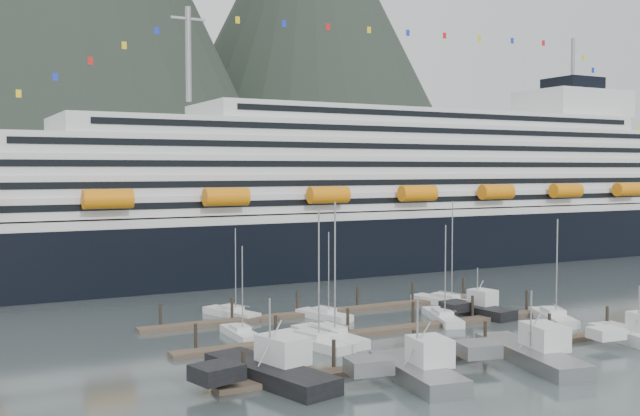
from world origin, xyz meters
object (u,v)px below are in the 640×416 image
(trawler_b, at_px, (416,370))
(sailboat_d, at_px, (442,318))
(sailboat_f, at_px, (324,316))
(sailboat_b, at_px, (312,342))
(sailboat_c, at_px, (329,337))
(sailboat_e, at_px, (231,313))
(sailboat_g, at_px, (446,302))
(cruise_ship, at_px, (386,203))
(sailboat_h, at_px, (553,318))
(trawler_c, at_px, (529,353))
(trawler_d, at_px, (637,336))
(trawler_e, at_px, (476,309))
(trawler_a, at_px, (268,371))
(sailboat_a, at_px, (240,334))

(trawler_b, bearing_deg, sailboat_d, -33.88)
(sailboat_d, xyz_separation_m, sailboat_f, (-12.38, 7.98, -0.00))
(sailboat_b, distance_m, sailboat_c, 2.86)
(sailboat_e, distance_m, sailboat_g, 29.89)
(cruise_ship, xyz_separation_m, sailboat_f, (-36.20, -41.73, -11.64))
(sailboat_h, xyz_separation_m, trawler_b, (-30.05, -13.47, 0.56))
(sailboat_d, relative_size, trawler_c, 0.79)
(cruise_ship, distance_m, sailboat_f, 56.46)
(sailboat_c, height_order, sailboat_g, sailboat_c)
(sailboat_c, xyz_separation_m, sailboat_d, (17.75, 3.21, -0.05))
(sailboat_b, distance_m, trawler_d, 34.94)
(sailboat_c, distance_m, sailboat_g, 27.48)
(trawler_e, bearing_deg, trawler_a, 103.63)
(trawler_b, distance_m, trawler_c, 13.35)
(sailboat_d, distance_m, trawler_b, 27.24)
(sailboat_b, bearing_deg, sailboat_d, -93.34)
(sailboat_h, bearing_deg, sailboat_c, 106.66)
(sailboat_g, bearing_deg, sailboat_d, 124.88)
(sailboat_g, distance_m, trawler_a, 43.44)
(sailboat_b, height_order, sailboat_f, sailboat_b)
(sailboat_a, relative_size, sailboat_f, 0.94)
(trawler_e, bearing_deg, trawler_c, 143.51)
(sailboat_a, relative_size, trawler_d, 0.90)
(sailboat_c, bearing_deg, sailboat_a, 43.07)
(sailboat_f, distance_m, trawler_e, 19.73)
(sailboat_g, bearing_deg, trawler_e, 156.33)
(sailboat_h, distance_m, trawler_c, 21.45)
(sailboat_g, bearing_deg, trawler_b, 123.01)
(sailboat_h, height_order, trawler_d, sailboat_h)
(sailboat_e, xyz_separation_m, trawler_a, (-7.70, -29.02, 0.61))
(cruise_ship, bearing_deg, trawler_b, -121.04)
(sailboat_e, xyz_separation_m, sailboat_g, (29.25, -6.17, 0.03))
(cruise_ship, xyz_separation_m, sailboat_d, (-23.83, -49.71, -11.64))
(sailboat_c, xyz_separation_m, trawler_d, (28.66, -16.61, 0.43))
(sailboat_b, distance_m, trawler_b, 16.06)
(sailboat_f, relative_size, trawler_c, 0.73)
(sailboat_d, distance_m, trawler_d, 22.63)
(sailboat_e, distance_m, trawler_a, 30.03)
(cruise_ship, relative_size, sailboat_b, 13.68)
(sailboat_b, bearing_deg, sailboat_h, -109.59)
(sailboat_b, relative_size, sailboat_e, 1.31)
(trawler_a, bearing_deg, sailboat_c, -61.50)
(sailboat_c, height_order, sailboat_e, sailboat_c)
(sailboat_g, height_order, trawler_d, sailboat_g)
(sailboat_e, bearing_deg, sailboat_g, -121.33)
(sailboat_f, relative_size, trawler_a, 0.74)
(sailboat_d, xyz_separation_m, trawler_a, (-29.87, -14.25, 0.60))
(sailboat_f, bearing_deg, sailboat_h, -139.53)
(sailboat_a, height_order, sailboat_c, sailboat_c)
(sailboat_b, relative_size, trawler_e, 1.42)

